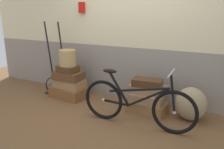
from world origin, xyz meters
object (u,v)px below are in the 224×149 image
suitcase_0 (69,92)px  wicker_basket (68,58)px  luggage_trolley (57,76)px  burlap_sack (191,104)px  suitcase_4 (147,107)px  suitcase_6 (148,89)px  suitcase_2 (69,76)px  suitcase_7 (147,83)px  suitcase_1 (69,83)px  bicycle (136,104)px  suitcase_5 (147,98)px  suitcase_3 (68,69)px

suitcase_0 → wicker_basket: bearing=-22.4°
luggage_trolley → burlap_sack: (2.64, -0.07, -0.08)m
suitcase_4 → suitcase_6: 0.30m
luggage_trolley → suitcase_4: bearing=-3.2°
suitcase_2 → suitcase_4: bearing=0.1°
suitcase_7 → suitcase_6: bearing=73.0°
burlap_sack → suitcase_2: bearing=-178.2°
suitcase_1 → bicycle: size_ratio=0.34×
suitcase_7 → wicker_basket: (-1.56, 0.00, 0.26)m
suitcase_0 → wicker_basket: 0.68m
suitcase_5 → suitcase_7: size_ratio=1.10×
suitcase_4 → wicker_basket: wicker_basket is taller
suitcase_5 → suitcase_1: bearing=177.6°
burlap_sack → bicycle: (-0.68, -0.55, 0.08)m
suitcase_2 → suitcase_6: bearing=0.6°
suitcase_0 → suitcase_1: suitcase_1 is taller
suitcase_2 → suitcase_5: size_ratio=1.06×
suitcase_5 → wicker_basket: bearing=178.2°
suitcase_0 → suitcase_6: bearing=5.9°
luggage_trolley → bicycle: bearing=-17.5°
suitcase_7 → burlap_sack: bearing=-0.2°
suitcase_5 → burlap_sack: size_ratio=0.98×
suitcase_1 → bicycle: bearing=-15.5°
suitcase_5 → suitcase_6: (-0.01, 0.06, 0.14)m
suitcase_4 → luggage_trolley: (-1.97, 0.11, 0.25)m
wicker_basket → suitcase_2: bearing=-45.8°
suitcase_2 → burlap_sack: (2.23, 0.07, -0.18)m
suitcase_1 → suitcase_4: 1.59m
suitcase_0 → suitcase_1: 0.18m
suitcase_1 → suitcase_7: size_ratio=1.24×
suitcase_5 → suitcase_7: 0.26m
wicker_basket → suitcase_1: bearing=103.2°
suitcase_3 → suitcase_6: 1.57m
suitcase_1 → suitcase_7: bearing=1.8°
suitcase_5 → bicycle: bicycle is taller
suitcase_5 → wicker_basket: size_ratio=1.64×
suitcase_1 → suitcase_6: size_ratio=1.01×
suitcase_3 → suitcase_7: (1.56, 0.01, -0.05)m
suitcase_7 → bicycle: (0.00, -0.49, -0.18)m
suitcase_5 → suitcase_7: suitcase_7 is taller
suitcase_4 → suitcase_7: size_ratio=1.33×
suitcase_6 → wicker_basket: wicker_basket is taller
suitcase_3 → suitcase_5: (1.57, -0.01, -0.31)m
suitcase_1 → suitcase_2: 0.16m
suitcase_6 → suitcase_7: suitcase_7 is taller
suitcase_4 → suitcase_0: bearing=-172.9°
suitcase_5 → suitcase_4: bearing=91.6°
suitcase_0 → luggage_trolley: 0.48m
burlap_sack → suitcase_4: bearing=-176.9°
suitcase_3 → burlap_sack: size_ratio=0.71×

